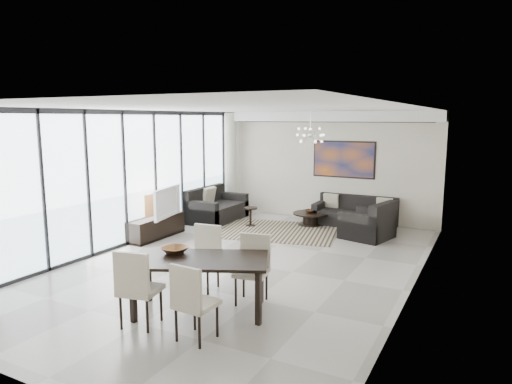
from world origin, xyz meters
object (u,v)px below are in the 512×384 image
Objects in this scene: coffee_table at (310,218)px; sofa_main at (355,216)px; dining_table at (199,264)px; television at (162,202)px; tv_console at (156,227)px.

sofa_main reaches higher than coffee_table.
dining_table is at bearing -94.47° from sofa_main.
dining_table is at bearing -146.01° from television.
tv_console is (-3.72, -3.33, -0.01)m from sofa_main.
television is at bearing 20.23° from tv_console.
dining_table is (-0.49, -6.25, 0.45)m from sofa_main.
dining_table is at bearing -42.14° from tv_console.
coffee_table is 3.83m from television.
coffee_table is at bearing -54.04° from television.
tv_console is 1.33× the size of television.
sofa_main is at bearing 24.72° from coffee_table.
coffee_table is 0.58× the size of tv_console.
tv_console reaches higher than coffee_table.
coffee_table is 5.83m from dining_table.
sofa_main is 0.97× the size of dining_table.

